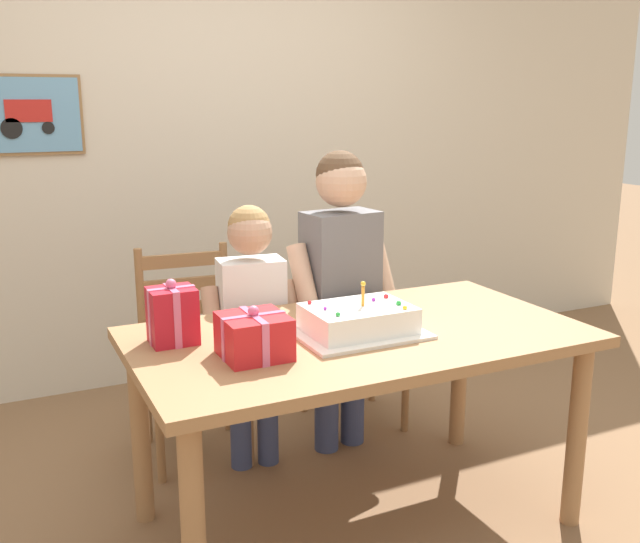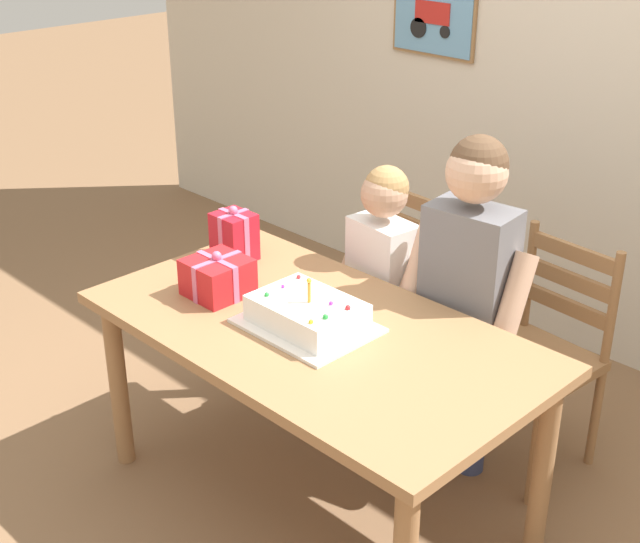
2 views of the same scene
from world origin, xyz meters
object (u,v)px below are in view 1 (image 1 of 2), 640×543
Objects in this scene: gift_box_beside_cake at (172,315)px; child_younger at (252,312)px; birthday_cake at (358,321)px; dining_table at (359,357)px; gift_box_red_large at (254,336)px; child_older at (341,273)px; chair_right at (350,328)px; chair_left at (192,352)px.

gift_box_beside_cake is 0.20× the size of child_younger.
dining_table is at bearing 51.66° from birthday_cake.
dining_table is 0.46m from gift_box_red_large.
dining_table is 1.19× the size of child_older.
dining_table is 7.07× the size of gift_box_beside_cake.
child_older reaches higher than child_younger.
dining_table is at bearing -70.83° from child_younger.
child_older is 0.43m from child_younger.
chair_right is 0.47m from child_older.
chair_right is at bearing 47.26° from gift_box_red_large.
dining_table is at bearing -64.30° from chair_left.
chair_right is (0.82, 0.89, -0.35)m from gift_box_red_large.
child_younger is (-0.20, 0.57, 0.04)m from dining_table.
gift_box_red_large is at bearing -92.01° from chair_left.
gift_box_beside_cake reaches higher than birthday_cake.
gift_box_beside_cake is 0.25× the size of chair_right.
chair_right is at bearing 32.26° from gift_box_beside_cake.
birthday_cake is (-0.02, -0.02, 0.14)m from dining_table.
birthday_cake reaches higher than dining_table.
dining_table is at bearing 10.09° from gift_box_red_large.
birthday_cake is at bearing -17.29° from gift_box_beside_cake.
child_younger is (0.23, 0.64, -0.13)m from gift_box_red_large.
chair_left is at bearing 115.70° from dining_table.
child_older is (-0.18, -0.25, 0.35)m from chair_right.
gift_box_red_large is at bearing -132.74° from chair_right.
child_younger is (0.43, 0.40, -0.15)m from gift_box_beside_cake.
birthday_cake is 0.48× the size of chair_left.
gift_box_beside_cake is at bearing -147.74° from chair_right.
birthday_cake is 0.63m from child_older.
chair_left is at bearing 180.00° from chair_right.
chair_left is 1.00× the size of chair_right.
chair_left is at bearing 70.31° from gift_box_beside_cake.
chair_right is at bearing 53.75° from child_older.
child_older reaches higher than dining_table.
gift_box_red_large and chair_right have the same top height.
gift_box_beside_cake is at bearing 164.77° from dining_table.
gift_box_red_large is at bearing -109.39° from child_younger.
dining_table is 0.15m from birthday_cake.
gift_box_beside_cake is 0.78m from chair_left.
birthday_cake is 0.99m from chair_right.
dining_table is at bearing -15.23° from gift_box_beside_cake.
child_older is at bearing 68.34° from birthday_cake.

